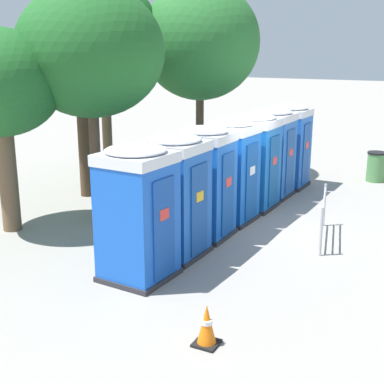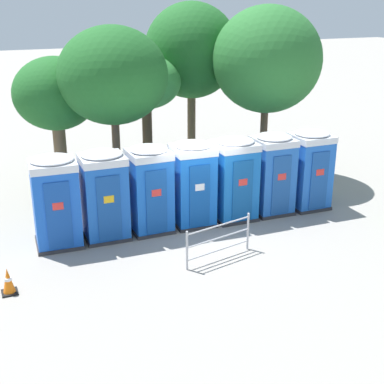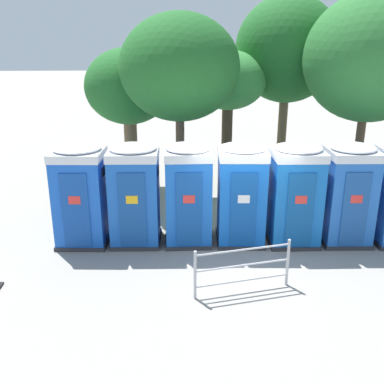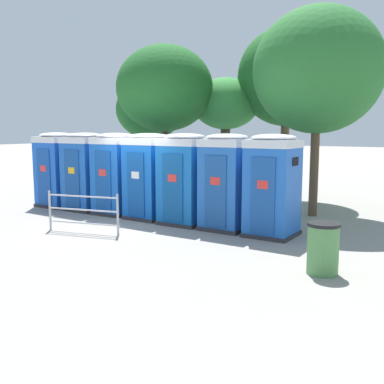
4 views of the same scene
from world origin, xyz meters
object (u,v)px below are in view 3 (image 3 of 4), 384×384
Objects in this scene: event_barrier at (243,267)px; portapotty_4 at (295,194)px; street_tree_3 at (370,58)px; street_tree_2 at (287,50)px; portapotty_0 at (81,194)px; portapotty_5 at (348,193)px; portapotty_2 at (188,194)px; street_tree_1 at (128,88)px; portapotty_1 at (135,194)px; street_tree_4 at (228,82)px; street_tree_0 at (179,68)px; portapotty_3 at (241,194)px.

portapotty_4 is at bearing 54.77° from event_barrier.
street_tree_2 is at bearing 126.43° from street_tree_3.
portapotty_0 and portapotty_5 have the same top height.
portapotty_2 is 0.55× the size of street_tree_1.
portapotty_1 is 3.96m from portapotty_4.
street_tree_2 reaches higher than portapotty_0.
street_tree_4 is at bearing 103.33° from portapotty_4.
street_tree_0 is at bearing 67.55° from portapotty_1.
portapotty_2 is at bearing -1.53° from portapotty_1.
portapotty_0 is at bearing -139.95° from street_tree_2.
portapotty_1 is at bearing 132.84° from event_barrier.
street_tree_4 is (2.84, 4.55, 2.25)m from portapotty_1.
street_tree_3 is 4.35m from street_tree_4.
street_tree_1 reaches higher than portapotty_4.
street_tree_0 is (2.52, 2.87, 2.82)m from portapotty_0.
portapotty_5 is at bearing -115.74° from street_tree_3.
street_tree_3 is (4.10, 2.91, 3.08)m from portapotty_3.
portapotty_4 is at bearing -4.47° from portapotty_3.
street_tree_2 is at bearing 55.88° from portapotty_2.
portapotty_5 is at bearing -2.36° from portapotty_1.
portapotty_1 is at bearing -1.35° from portapotty_0.
street_tree_0 is 0.91× the size of street_tree_3.
portapotty_0 is at bearing 177.84° from portapotty_5.
portapotty_5 is 0.40× the size of street_tree_2.
portapotty_4 is 0.40× the size of street_tree_2.
portapotty_5 is (3.96, -0.18, -0.00)m from portapotty_2.
event_barrier is (-0.51, -7.05, -2.96)m from street_tree_4.
street_tree_4 is (1.64, 1.65, -0.57)m from street_tree_0.
street_tree_1 is 5.55m from street_tree_2.
portapotty_5 is (6.60, -0.25, 0.00)m from portapotty_0.
street_tree_0 is (-4.08, 3.12, 2.82)m from portapotty_5.
street_tree_0 is 0.90× the size of street_tree_2.
portapotty_4 is at bearing -3.45° from portapotty_2.
portapotty_5 is at bearing -1.02° from portapotty_4.
portapotty_0 is at bearing 177.56° from portapotty_4.
portapotty_3 is (2.64, -0.09, 0.00)m from portapotty_1.
event_barrier is at bearing -142.23° from portapotty_5.
street_tree_2 is at bearing 11.29° from street_tree_1.
portapotty_0 is at bearing 178.23° from portapotty_3.
portapotty_1 is 1.00× the size of portapotty_4.
street_tree_3 reaches higher than event_barrier.
street_tree_1 is at bearing 77.71° from portapotty_0.
portapotty_2 is 0.45× the size of street_tree_0.
street_tree_2 is 3.07m from street_tree_3.
portapotty_1 is 3.49m from event_barrier.
street_tree_1 is at bearing -174.18° from street_tree_4.
portapotty_1 is 1.00× the size of portapotty_5.
portapotty_3 is at bearing -113.01° from street_tree_2.
portapotty_4 is (5.28, -0.23, 0.00)m from portapotty_0.
portapotty_4 is at bearing -2.44° from portapotty_0.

